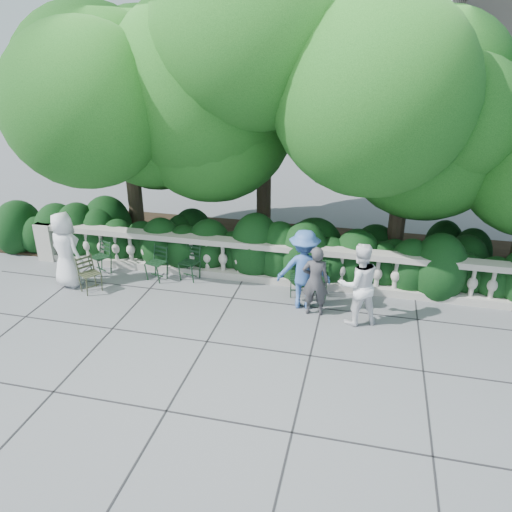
% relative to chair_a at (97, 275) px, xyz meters
% --- Properties ---
extents(ground, '(90.00, 90.00, 0.00)m').
position_rel_chair_a_xyz_m(ground, '(4.06, -1.14, 0.00)').
color(ground, '#595C62').
rests_on(ground, ground).
extents(balustrade, '(12.00, 0.44, 1.00)m').
position_rel_chair_a_xyz_m(balustrade, '(4.06, 0.66, 0.49)').
color(balustrade, '#9E998E').
rests_on(balustrade, ground).
extents(shrub_hedge, '(15.00, 2.60, 1.70)m').
position_rel_chair_a_xyz_m(shrub_hedge, '(4.06, 1.86, 0.00)').
color(shrub_hedge, black).
rests_on(shrub_hedge, ground).
extents(tree_canopy, '(15.04, 6.52, 6.78)m').
position_rel_chair_a_xyz_m(tree_canopy, '(4.74, 2.05, 3.96)').
color(tree_canopy, '#3F3023').
rests_on(tree_canopy, ground).
extents(chair_a, '(0.59, 0.61, 0.84)m').
position_rel_chair_a_xyz_m(chair_a, '(0.00, 0.00, 0.00)').
color(chair_a, black).
rests_on(chair_a, ground).
extents(chair_b, '(0.53, 0.56, 0.84)m').
position_rel_chair_a_xyz_m(chair_b, '(2.28, 0.19, 0.00)').
color(chair_b, black).
rests_on(chair_b, ground).
extents(chair_c, '(0.55, 0.58, 0.84)m').
position_rel_chair_a_xyz_m(chair_c, '(1.50, -0.00, 0.00)').
color(chair_c, black).
rests_on(chair_c, ground).
extents(chair_d, '(0.51, 0.54, 0.84)m').
position_rel_chair_a_xyz_m(chair_d, '(5.00, 0.01, 0.00)').
color(chair_d, black).
rests_on(chair_d, ground).
extents(chair_e, '(0.53, 0.56, 0.84)m').
position_rel_chair_a_xyz_m(chair_e, '(5.42, 0.04, 0.00)').
color(chair_e, black).
rests_on(chair_e, ground).
extents(chair_weathered, '(0.64, 0.63, 0.84)m').
position_rel_chair_a_xyz_m(chair_weathered, '(0.43, -0.85, 0.00)').
color(chair_weathered, black).
rests_on(chair_weathered, ground).
extents(person_businessman, '(1.02, 0.83, 1.80)m').
position_rel_chair_a_xyz_m(person_businessman, '(-0.34, -0.59, 0.90)').
color(person_businessman, silver).
rests_on(person_businessman, ground).
extents(person_woman_grey, '(0.59, 0.42, 1.53)m').
position_rel_chair_a_xyz_m(person_woman_grey, '(5.42, -0.58, 0.76)').
color(person_woman_grey, '#3A393D').
rests_on(person_woman_grey, ground).
extents(person_casual_man, '(1.04, 0.94, 1.74)m').
position_rel_chair_a_xyz_m(person_casual_man, '(6.30, -0.73, 0.87)').
color(person_casual_man, white).
rests_on(person_casual_man, ground).
extents(person_older_blue, '(1.20, 0.78, 1.76)m').
position_rel_chair_a_xyz_m(person_older_blue, '(5.14, -0.33, 0.88)').
color(person_older_blue, '#375EA6').
rests_on(person_older_blue, ground).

